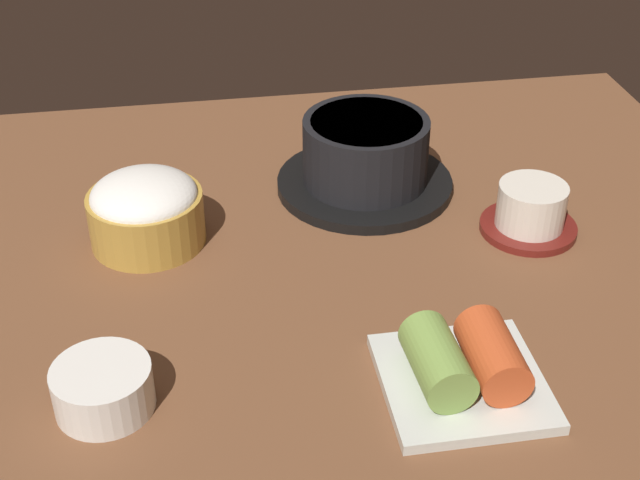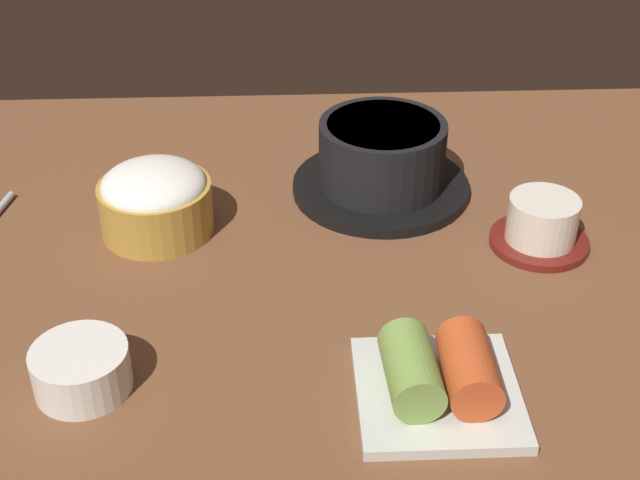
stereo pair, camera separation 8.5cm
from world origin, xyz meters
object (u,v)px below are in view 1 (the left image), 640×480
(stone_pot, at_px, (365,157))
(side_bowl_near, at_px, (103,387))
(kimchi_plate, at_px, (464,367))
(tea_cup_with_saucer, at_px, (531,210))
(rice_bowl, at_px, (146,210))

(stone_pot, xyz_separation_m, side_bowl_near, (-0.27, -0.30, -0.02))
(side_bowl_near, bearing_deg, kimchi_plate, -4.94)
(stone_pot, distance_m, kimchi_plate, 0.33)
(tea_cup_with_saucer, relative_size, kimchi_plate, 0.76)
(stone_pot, distance_m, rice_bowl, 0.25)
(rice_bowl, xyz_separation_m, tea_cup_with_saucer, (0.39, -0.05, -0.01))
(kimchi_plate, bearing_deg, side_bowl_near, 175.06)
(rice_bowl, distance_m, kimchi_plate, 0.36)
(tea_cup_with_saucer, height_order, kimchi_plate, tea_cup_with_saucer)
(tea_cup_with_saucer, xyz_separation_m, kimchi_plate, (-0.14, -0.21, -0.00))
(tea_cup_with_saucer, height_order, side_bowl_near, tea_cup_with_saucer)
(stone_pot, bearing_deg, rice_bowl, -164.05)
(stone_pot, xyz_separation_m, kimchi_plate, (0.01, -0.33, -0.02))
(rice_bowl, height_order, kimchi_plate, rice_bowl)
(kimchi_plate, distance_m, side_bowl_near, 0.29)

